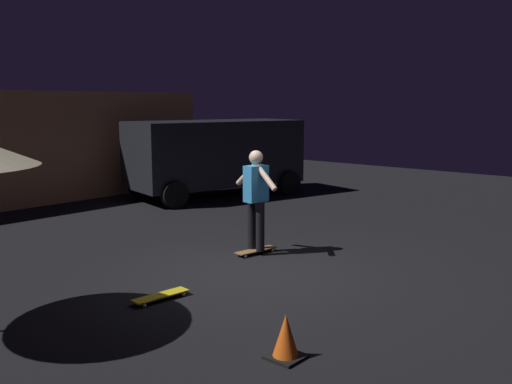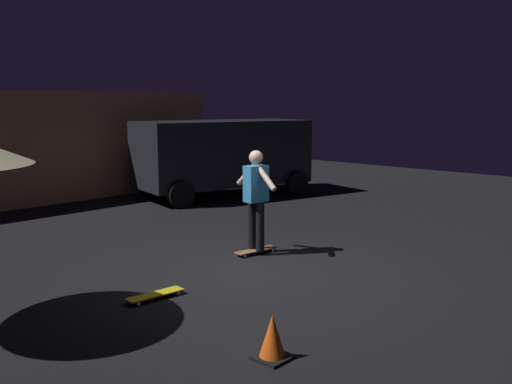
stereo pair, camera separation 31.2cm
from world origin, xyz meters
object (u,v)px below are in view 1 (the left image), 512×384
skateboard_spare (161,296)px  skater (256,193)px  skateboard_ridden (256,250)px  parked_van (216,153)px  traffic_cone (286,338)px

skateboard_spare → skater: (2.51, 0.56, 0.98)m
skateboard_ridden → skater: (0.00, 0.00, 0.98)m
skater → skateboard_spare: bearing=-167.5°
parked_van → skateboard_ridden: 6.15m
skateboard_ridden → skater: bearing=63.4°
traffic_cone → skater: bearing=45.4°
parked_van → skater: 6.05m
traffic_cone → skateboard_ridden: bearing=45.4°
skateboard_ridden → traffic_cone: bearing=-134.6°
parked_van → skateboard_spare: parked_van is taller
parked_van → skateboard_spare: 8.28m
skateboard_ridden → traffic_cone: (-2.77, -2.81, 0.16)m
skater → skateboard_ridden: bearing=-116.6°
parked_van → traffic_cone: parked_van is taller
parked_van → skateboard_ridden: parked_van is taller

